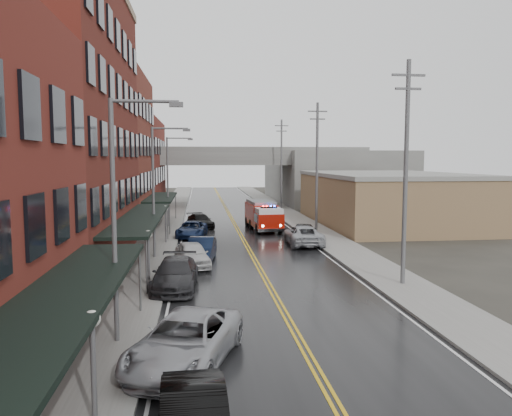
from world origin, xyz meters
TOP-DOWN VIEW (x-y plane):
  - road at (0.00, 30.00)m, footprint 11.00×160.00m
  - sidewalk_left at (-7.30, 30.00)m, footprint 3.00×160.00m
  - sidewalk_right at (7.30, 30.00)m, footprint 3.00×160.00m
  - curb_left at (-5.65, 30.00)m, footprint 0.30×160.00m
  - curb_right at (5.65, 30.00)m, footprint 0.30×160.00m
  - brick_building_b at (-13.30, 23.00)m, footprint 9.00×20.00m
  - brick_building_c at (-13.30, 40.50)m, footprint 9.00×15.00m
  - brick_building_far at (-13.30, 58.00)m, footprint 9.00×20.00m
  - tan_building at (16.00, 40.00)m, footprint 14.00×22.00m
  - right_far_block at (18.00, 70.00)m, footprint 18.00×30.00m
  - awning_0 at (-7.49, 4.00)m, footprint 2.60×16.00m
  - awning_1 at (-7.49, 23.00)m, footprint 2.60×18.00m
  - awning_2 at (-7.49, 40.50)m, footprint 2.60×13.00m
  - globe_lamp_0 at (-6.40, 2.00)m, footprint 0.44×0.44m
  - globe_lamp_1 at (-6.40, 16.00)m, footprint 0.44×0.44m
  - globe_lamp_2 at (-6.40, 30.00)m, footprint 0.44×0.44m
  - street_lamp_0 at (-6.55, 8.00)m, footprint 2.64×0.22m
  - street_lamp_1 at (-6.55, 24.00)m, footprint 2.64×0.22m
  - street_lamp_2 at (-6.55, 40.00)m, footprint 2.64×0.22m
  - utility_pole_0 at (7.20, 15.00)m, footprint 1.80×0.24m
  - utility_pole_1 at (7.20, 35.00)m, footprint 1.80×0.24m
  - utility_pole_2 at (7.20, 55.00)m, footprint 1.80×0.24m
  - overpass at (0.00, 62.00)m, footprint 40.00×10.00m
  - fire_truck at (2.45, 37.02)m, footprint 3.47×7.71m
  - parked_car_left_2 at (-4.23, 5.80)m, footprint 4.50×6.53m
  - parked_car_left_3 at (-5.00, 15.70)m, footprint 2.55×5.62m
  - parked_car_left_4 at (-4.18, 21.20)m, footprint 2.66×4.85m
  - parked_car_left_5 at (-3.60, 22.80)m, footprint 2.25×4.96m
  - parked_car_left_6 at (-4.37, 33.20)m, footprint 2.96×5.31m
  - parked_car_left_7 at (-3.60, 39.20)m, footprint 3.12×5.06m
  - parked_car_right_0 at (4.52, 28.20)m, footprint 2.75×5.73m
  - parked_car_right_1 at (5.00, 30.29)m, footprint 3.24×5.37m
  - parked_car_right_2 at (3.60, 44.34)m, footprint 2.11×4.77m
  - parked_car_right_3 at (3.82, 50.81)m, footprint 3.03×4.96m

SIDE VIEW (x-z plane):
  - road at x=0.00m, z-range 0.00..0.02m
  - sidewalk_left at x=-7.30m, z-range 0.00..0.15m
  - sidewalk_right at x=7.30m, z-range 0.00..0.15m
  - curb_left at x=-5.65m, z-range 0.00..0.15m
  - curb_right at x=5.65m, z-range 0.00..0.15m
  - parked_car_left_7 at x=-3.60m, z-range 0.00..1.37m
  - parked_car_left_6 at x=-4.37m, z-range 0.00..1.41m
  - parked_car_right_1 at x=5.00m, z-range 0.00..1.46m
  - parked_car_right_3 at x=3.82m, z-range 0.00..1.54m
  - parked_car_left_4 at x=-4.18m, z-range 0.00..1.56m
  - parked_car_right_0 at x=4.52m, z-range 0.00..1.57m
  - parked_car_left_5 at x=-3.60m, z-range 0.00..1.58m
  - parked_car_right_2 at x=3.60m, z-range 0.00..1.60m
  - parked_car_left_3 at x=-5.00m, z-range 0.00..1.60m
  - parked_car_left_2 at x=-4.23m, z-range 0.00..1.66m
  - fire_truck at x=2.45m, z-range 0.12..2.87m
  - globe_lamp_0 at x=-6.40m, z-range 0.75..3.87m
  - globe_lamp_1 at x=-6.40m, z-range 0.75..3.87m
  - globe_lamp_2 at x=-6.40m, z-range 0.75..3.87m
  - tan_building at x=16.00m, z-range 0.00..5.00m
  - awning_2 at x=-7.49m, z-range 1.44..4.53m
  - awning_0 at x=-7.49m, z-range 1.44..4.53m
  - awning_1 at x=-7.49m, z-range 1.44..4.53m
  - right_far_block at x=18.00m, z-range 0.00..8.00m
  - street_lamp_0 at x=-6.55m, z-range 0.69..9.69m
  - street_lamp_1 at x=-6.55m, z-range 0.69..9.69m
  - street_lamp_2 at x=-6.55m, z-range 0.69..9.69m
  - overpass at x=0.00m, z-range 2.24..9.74m
  - brick_building_far at x=-13.30m, z-range 0.00..12.00m
  - utility_pole_0 at x=7.20m, z-range 0.31..12.31m
  - utility_pole_1 at x=7.20m, z-range 0.31..12.31m
  - utility_pole_2 at x=7.20m, z-range 0.31..12.31m
  - brick_building_c at x=-13.30m, z-range 0.00..15.00m
  - brick_building_b at x=-13.30m, z-range 0.00..18.00m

